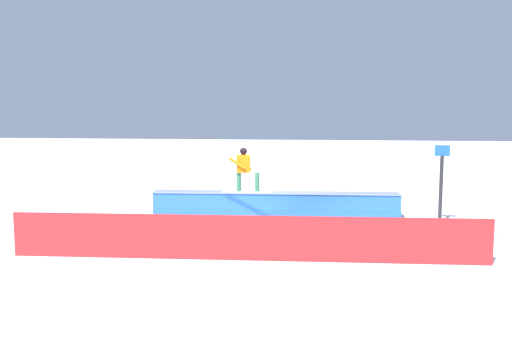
% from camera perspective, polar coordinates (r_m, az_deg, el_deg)
% --- Properties ---
extents(ground_plane, '(120.00, 120.00, 0.00)m').
position_cam_1_polar(ground_plane, '(14.81, 2.25, -5.41)').
color(ground_plane, white).
extents(grind_box, '(7.48, 1.25, 0.75)m').
position_cam_1_polar(grind_box, '(14.74, 2.26, -4.12)').
color(grind_box, '#2A66B5').
rests_on(grind_box, ground_plane).
extents(snowboarder, '(1.60, 0.49, 1.35)m').
position_cam_1_polar(snowboarder, '(14.65, -1.35, 0.29)').
color(snowboarder, silver).
rests_on(snowboarder, grind_box).
extents(safety_fence, '(9.94, 1.02, 0.95)m').
position_cam_1_polar(safety_fence, '(10.11, -1.25, -7.98)').
color(safety_fence, red).
rests_on(safety_fence, ground_plane).
extents(trail_marker, '(0.40, 0.10, 2.23)m').
position_cam_1_polar(trail_marker, '(14.37, 21.04, -1.34)').
color(trail_marker, '#262628').
rests_on(trail_marker, ground_plane).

